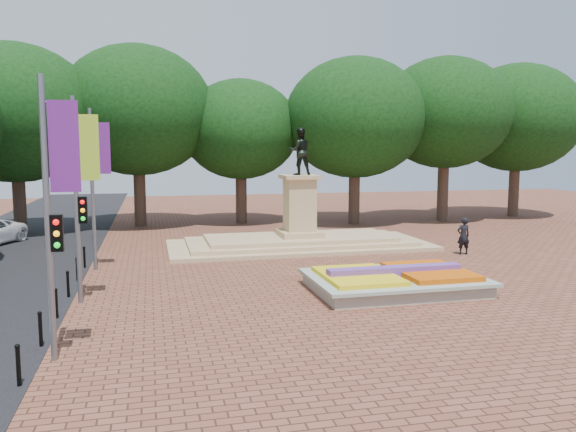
# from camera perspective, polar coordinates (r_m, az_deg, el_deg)

# --- Properties ---
(ground) EXTENTS (90.00, 90.00, 0.00)m
(ground) POSITION_cam_1_polar(r_m,az_deg,el_deg) (22.96, 6.37, -6.47)
(ground) COLOR brown
(ground) RESTS_ON ground
(flower_bed) EXTENTS (6.30, 4.30, 0.91)m
(flower_bed) POSITION_cam_1_polar(r_m,az_deg,el_deg) (21.46, 10.82, -6.44)
(flower_bed) COLOR gray
(flower_bed) RESTS_ON ground
(monument) EXTENTS (14.00, 6.00, 6.40)m
(monument) POSITION_cam_1_polar(r_m,az_deg,el_deg) (30.31, 1.18, -1.52)
(monument) COLOR tan
(monument) RESTS_ON ground
(tree_row_back) EXTENTS (44.80, 8.80, 10.43)m
(tree_row_back) POSITION_cam_1_polar(r_m,az_deg,el_deg) (40.29, 0.73, 8.76)
(tree_row_back) COLOR #3A2920
(tree_row_back) RESTS_ON ground
(banner_poles) EXTENTS (0.88, 11.17, 7.00)m
(banner_poles) POSITION_cam_1_polar(r_m,az_deg,el_deg) (19.85, -20.49, 2.42)
(banner_poles) COLOR slate
(banner_poles) RESTS_ON ground
(bollard_row) EXTENTS (0.12, 13.12, 0.98)m
(bollard_row) POSITION_cam_1_polar(r_m,az_deg,el_deg) (20.25, -21.94, -7.18)
(bollard_row) COLOR black
(bollard_row) RESTS_ON ground
(pedestrian) EXTENTS (0.69, 0.46, 1.87)m
(pedestrian) POSITION_cam_1_polar(r_m,az_deg,el_deg) (29.51, 17.40, -1.95)
(pedestrian) COLOR black
(pedestrian) RESTS_ON ground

